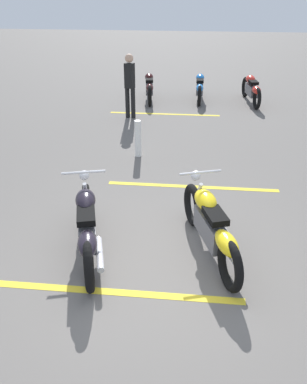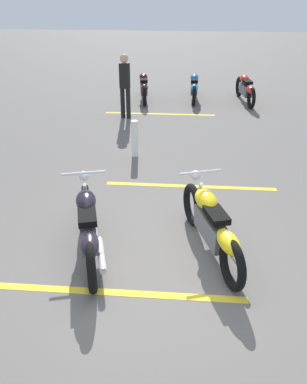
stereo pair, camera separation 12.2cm
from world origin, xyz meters
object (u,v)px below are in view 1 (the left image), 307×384
Objects in this scene: motorcycle_row_far_left at (252,89)px; bystander_near_row at (130,83)px; motorcycle_dark_foreground at (87,226)px; motorcycle_row_center at (149,87)px; bollard_post at (138,139)px; motorcycle_row_left at (200,87)px; motorcycle_bright_foreground at (211,226)px.

motorcycle_row_far_left is 4.08m from bystander_near_row.
motorcycle_dark_foreground is 8.44m from motorcycle_row_center.
bystander_near_row reaches higher than bollard_post.
motorcycle_dark_foreground is at bearing 170.19° from motorcycle_row_left.
motorcycle_row_far_left is 1.01× the size of motorcycle_row_center.
bystander_near_row is (-1.97, 3.53, 0.53)m from motorcycle_row_far_left.
motorcycle_row_far_left is at bearing 133.15° from bystander_near_row.
motorcycle_row_left is at bearing -25.11° from motorcycle_dark_foreground.
motorcycle_row_center is at bearing 96.07° from motorcycle_row_left.
bystander_near_row is (6.50, 0.52, 0.51)m from motorcycle_dark_foreground.
motorcycle_row_center is at bearing -174.45° from bystander_near_row.
motorcycle_dark_foreground is 1.25× the size of bystander_near_row.
motorcycle_bright_foreground reaches higher than bollard_post.
motorcycle_row_far_left reaches higher than motorcycle_row_left.
motorcycle_bright_foreground is at bearing 33.29° from bystander_near_row.
motorcycle_bright_foreground is 8.44m from motorcycle_row_left.
motorcycle_bright_foreground reaches higher than motorcycle_row_far_left.
motorcycle_dark_foreground is 1.02× the size of motorcycle_row_center.
bystander_near_row reaches higher than motorcycle_bright_foreground.
motorcycle_row_left is at bearing -14.17° from bollard_post.
motorcycle_row_far_left is 1.24× the size of bystander_near_row.
motorcycle_dark_foreground is 8.99m from motorcycle_row_far_left.
motorcycle_dark_foreground is 6.54m from bystander_near_row.
motorcycle_row_center is at bearing -14.44° from motorcycle_dark_foreground.
motorcycle_row_far_left is 3.24m from motorcycle_row_center.
motorcycle_bright_foreground is 0.99× the size of motorcycle_row_far_left.
motorcycle_row_center is at bearing 82.17° from motorcycle_row_far_left.
motorcycle_row_left is (0.16, 1.63, -0.01)m from motorcycle_row_far_left.
bystander_near_row is at bearing 137.49° from motorcycle_row_left.
motorcycle_row_left is at bearing 152.22° from bystander_near_row.
motorcycle_row_far_left is (8.27, -1.32, -0.02)m from motorcycle_bright_foreground.
bystander_near_row is at bearing 110.71° from motorcycle_row_far_left.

